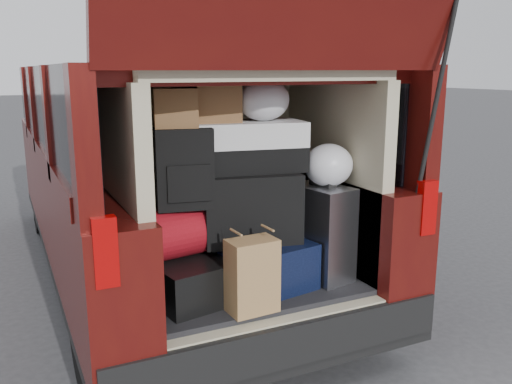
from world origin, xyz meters
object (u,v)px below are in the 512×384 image
(navy_hardshell, at_px, (254,261))
(kraft_bag, at_px, (252,276))
(black_hardshell, at_px, (185,276))
(twotone_duffel, at_px, (248,146))
(silver_roller, at_px, (321,232))
(backpack, at_px, (183,168))
(black_soft_case, at_px, (250,207))
(red_duffel, at_px, (183,231))

(navy_hardshell, relative_size, kraft_bag, 1.59)
(black_hardshell, bearing_deg, twotone_duffel, -1.46)
(silver_roller, xyz_separation_m, kraft_bag, (-0.56, -0.25, -0.09))
(navy_hardshell, height_order, backpack, backpack)
(black_hardshell, distance_m, silver_roller, 0.83)
(backpack, bearing_deg, black_hardshell, -178.10)
(silver_roller, xyz_separation_m, black_soft_case, (-0.42, 0.09, 0.18))
(black_soft_case, bearing_deg, kraft_bag, -101.60)
(black_hardshell, distance_m, black_soft_case, 0.52)
(black_hardshell, relative_size, black_soft_case, 1.04)
(red_duffel, xyz_separation_m, backpack, (0.01, -0.02, 0.34))
(backpack, height_order, twotone_duffel, twotone_duffel)
(black_hardshell, bearing_deg, black_soft_case, -10.44)
(black_hardshell, distance_m, twotone_duffel, 0.79)
(red_duffel, bearing_deg, twotone_duffel, -4.36)
(kraft_bag, bearing_deg, silver_roller, 20.51)
(navy_hardshell, relative_size, twotone_duffel, 0.98)
(backpack, xyz_separation_m, twotone_duffel, (0.40, 0.07, 0.08))
(kraft_bag, relative_size, backpack, 0.91)
(navy_hardshell, bearing_deg, twotone_duffel, 85.88)
(black_hardshell, relative_size, kraft_bag, 1.48)
(black_hardshell, relative_size, navy_hardshell, 0.93)
(silver_roller, height_order, backpack, backpack)
(red_duffel, relative_size, black_soft_case, 0.77)
(red_duffel, relative_size, backpack, 0.99)
(black_soft_case, relative_size, twotone_duffel, 0.87)
(silver_roller, xyz_separation_m, red_duffel, (-0.81, 0.11, 0.08))
(silver_roller, xyz_separation_m, twotone_duffel, (-0.40, 0.15, 0.51))
(red_duffel, height_order, black_soft_case, black_soft_case)
(kraft_bag, bearing_deg, twotone_duffel, 64.17)
(twotone_duffel, bearing_deg, backpack, -160.95)
(navy_hardshell, bearing_deg, backpack, 172.04)
(silver_roller, distance_m, red_duffel, 0.82)
(twotone_duffel, bearing_deg, black_soft_case, -99.19)
(silver_roller, bearing_deg, red_duffel, 161.38)
(navy_hardshell, height_order, black_soft_case, black_soft_case)
(twotone_duffel, bearing_deg, red_duffel, -164.28)
(red_duffel, distance_m, black_soft_case, 0.40)
(twotone_duffel, bearing_deg, navy_hardshell, -75.58)
(red_duffel, bearing_deg, navy_hardshell, -12.68)
(black_soft_case, bearing_deg, silver_roller, -0.32)
(black_soft_case, xyz_separation_m, backpack, (-0.38, -0.00, 0.25))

